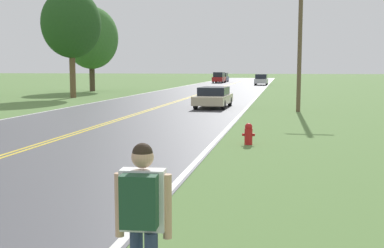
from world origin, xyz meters
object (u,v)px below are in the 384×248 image
(tree_left_verge, at_px, (91,38))
(car_dark_blue_hatchback_receding, at_px, (223,77))
(fire_hydrant, at_px, (248,134))
(car_red_suv_mid_far, at_px, (219,77))
(car_silver_van_mid_near, at_px, (261,79))
(hitchhiker_person, at_px, (142,209))
(tree_mid_treeline, at_px, (71,24))
(car_champagne_sedan_approaching, at_px, (213,97))

(tree_left_verge, height_order, car_dark_blue_hatchback_receding, tree_left_verge)
(fire_hydrant, distance_m, car_red_suv_mid_far, 64.02)
(car_silver_van_mid_near, distance_m, car_red_suv_mid_far, 10.72)
(hitchhiker_person, distance_m, tree_mid_treeline, 37.76)
(car_champagne_sedan_approaching, height_order, car_dark_blue_hatchback_receding, car_dark_blue_hatchback_receding)
(fire_hydrant, relative_size, car_dark_blue_hatchback_receding, 0.18)
(tree_left_verge, relative_size, car_silver_van_mid_near, 2.05)
(car_silver_van_mid_near, distance_m, car_dark_blue_hatchback_receding, 15.38)
(car_silver_van_mid_near, bearing_deg, car_red_suv_mid_far, -136.57)
(tree_mid_treeline, height_order, car_dark_blue_hatchback_receding, tree_mid_treeline)
(car_champagne_sedan_approaching, height_order, car_silver_van_mid_near, car_silver_van_mid_near)
(fire_hydrant, height_order, tree_mid_treeline, tree_mid_treeline)
(car_champagne_sedan_approaching, height_order, car_red_suv_mid_far, car_red_suv_mid_far)
(car_champagne_sedan_approaching, bearing_deg, tree_left_verge, -138.26)
(hitchhiker_person, bearing_deg, car_champagne_sedan_approaching, 2.37)
(fire_hydrant, bearing_deg, car_dark_blue_hatchback_receding, 97.89)
(car_dark_blue_hatchback_receding, bearing_deg, tree_left_verge, 166.26)
(fire_hydrant, distance_m, tree_mid_treeline, 28.47)
(car_red_suv_mid_far, bearing_deg, tree_mid_treeline, 171.70)
(car_red_suv_mid_far, bearing_deg, tree_left_verge, 163.34)
(tree_left_verge, distance_m, car_champagne_sedan_approaching, 25.25)
(car_champagne_sedan_approaching, xyz_separation_m, car_silver_van_mid_near, (1.14, 41.00, 0.15))
(tree_mid_treeline, xyz_separation_m, car_champagne_sedan_approaching, (13.25, -7.97, -5.50))
(hitchhiker_person, height_order, car_red_suv_mid_far, car_red_suv_mid_far)
(fire_hydrant, bearing_deg, hitchhiker_person, -91.50)
(fire_hydrant, bearing_deg, tree_mid_treeline, 126.37)
(hitchhiker_person, xyz_separation_m, car_silver_van_mid_near, (-1.84, 66.74, -0.25))
(car_dark_blue_hatchback_receding, bearing_deg, tree_mid_treeline, 173.03)
(hitchhiker_person, xyz_separation_m, fire_hydrant, (0.30, 11.28, -0.73))
(tree_mid_treeline, relative_size, car_red_suv_mid_far, 2.19)
(fire_hydrant, height_order, car_red_suv_mid_far, car_red_suv_mid_far)
(hitchhiker_person, bearing_deg, car_silver_van_mid_near, -2.66)
(car_red_suv_mid_far, bearing_deg, car_champagne_sedan_approaching, -171.28)
(hitchhiker_person, xyz_separation_m, tree_mid_treeline, (-16.23, 33.71, 5.10))
(hitchhiker_person, bearing_deg, car_dark_blue_hatchback_receding, 2.34)
(car_champagne_sedan_approaching, xyz_separation_m, car_red_suv_mid_far, (-6.15, 48.85, 0.24))
(tree_mid_treeline, distance_m, car_champagne_sedan_approaching, 16.41)
(fire_hydrant, xyz_separation_m, car_champagne_sedan_approaching, (-3.28, 14.47, 0.33))
(fire_hydrant, xyz_separation_m, tree_mid_treeline, (-16.52, 22.43, 5.82))
(tree_left_verge, distance_m, car_red_suv_mid_far, 31.92)
(car_dark_blue_hatchback_receding, bearing_deg, car_red_suv_mid_far, -177.20)
(hitchhiker_person, height_order, tree_left_verge, tree_left_verge)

